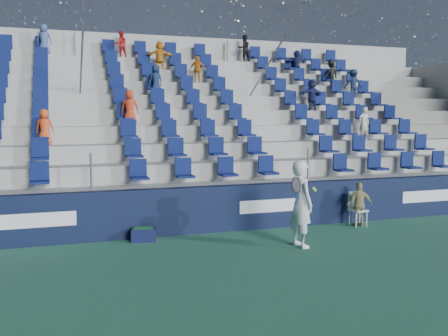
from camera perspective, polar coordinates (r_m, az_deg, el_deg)
name	(u,v)px	position (r m, az deg, el deg)	size (l,w,h in m)	color
ground	(259,266)	(10.25, 3.99, -11.10)	(70.00, 70.00, 0.00)	#2F6E50
sponsor_wall	(213,209)	(12.99, -1.32, -4.71)	(24.00, 0.32, 1.20)	black
grandstand	(170,141)	(17.71, -6.22, 3.12)	(24.00, 8.17, 6.63)	#A9A9A4
tennis_player	(301,204)	(11.60, 8.78, -4.05)	(0.69, 0.78, 2.00)	white
line_judge_chair	(356,206)	(14.25, 14.88, -4.23)	(0.46, 0.48, 0.93)	white
line_judge	(359,204)	(14.12, 15.22, -4.02)	(0.71, 0.30, 1.22)	tan
ball_bin	(144,234)	(12.28, -9.17, -7.43)	(0.64, 0.49, 0.33)	#10153B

